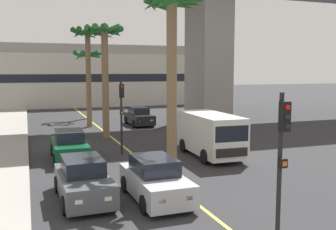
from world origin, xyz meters
TOP-DOWN VIEW (x-y plane):
  - lane_stripe_center at (0.00, 24.00)m, footprint 0.14×56.00m
  - pier_building_backdrop at (0.00, 52.44)m, footprint 39.11×8.04m
  - car_queue_front at (-3.53, 19.68)m, footprint 1.87×4.12m
  - car_queue_second at (-1.24, 11.98)m, footprint 1.88×4.12m
  - car_queue_third at (-3.74, 12.82)m, footprint 1.90×4.14m
  - car_queue_fourth at (3.53, 31.14)m, footprint 1.90×4.13m
  - delivery_van at (3.85, 17.82)m, footprint 2.27×5.30m
  - traffic_light_median_near at (0.50, 6.84)m, footprint 0.24×0.37m
  - traffic_light_median_far at (-0.59, 20.01)m, footprint 0.24×0.37m
  - palm_tree_near_median at (-0.42, 25.56)m, footprint 2.77×2.76m
  - palm_tree_mid_median at (-0.66, 31.55)m, footprint 2.81×2.80m
  - palm_tree_far_median at (0.23, 37.53)m, footprint 3.02×3.07m
  - palm_tree_farthest_median at (0.59, 15.20)m, footprint 2.83×2.88m

SIDE VIEW (x-z plane):
  - lane_stripe_center at x=0.00m, z-range 0.00..0.01m
  - car_queue_front at x=-3.53m, z-range -0.06..1.50m
  - car_queue_second at x=-1.24m, z-range -0.06..1.50m
  - car_queue_third at x=-3.74m, z-range -0.06..1.50m
  - car_queue_fourth at x=3.53m, z-range -0.06..1.50m
  - delivery_van at x=3.85m, z-range 0.11..2.47m
  - traffic_light_median_near at x=0.50m, z-range 0.61..4.81m
  - traffic_light_median_far at x=-0.59m, z-range 0.61..4.81m
  - pier_building_backdrop at x=0.00m, z-range -0.06..7.94m
  - palm_tree_far_median at x=0.23m, z-range 1.97..8.70m
  - palm_tree_near_median at x=-0.42m, z-range 2.09..10.02m
  - palm_tree_farthest_median at x=0.59m, z-range 2.08..10.37m
  - palm_tree_mid_median at x=-0.66m, z-range 2.31..10.62m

